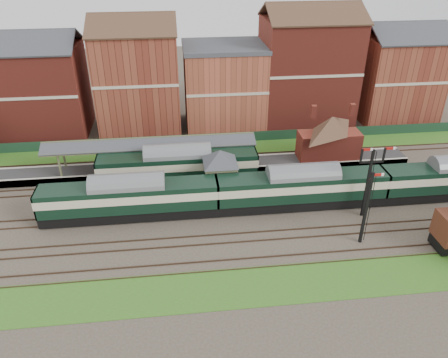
{
  "coord_description": "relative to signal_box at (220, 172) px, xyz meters",
  "views": [
    {
      "loc": [
        -7.61,
        -40.08,
        27.3
      ],
      "look_at": [
        -2.7,
        2.0,
        3.0
      ],
      "focal_mm": 35.0,
      "sensor_mm": 36.0,
      "label": 1
    }
  ],
  "objects": [
    {
      "name": "platform",
      "position": [
        -2.0,
        6.5,
        -2.69
      ],
      "size": [
        55.0,
        3.4,
        1.0
      ],
      "primitive_type": "cube",
      "color": "#2D2D2D",
      "rests_on": "ground"
    },
    {
      "name": "grass_front",
      "position": [
        3.0,
        -15.25,
        -3.16
      ],
      "size": [
        90.0,
        5.0,
        0.06
      ],
      "primitive_type": "cube",
      "color": "#2D6619",
      "rests_on": "ground"
    },
    {
      "name": "dmu_train",
      "position": [
        8.72,
        -3.25,
        -0.66
      ],
      "size": [
        56.55,
        2.97,
        4.34
      ],
      "color": "black",
      "rests_on": "ground"
    },
    {
      "name": "grass_back",
      "position": [
        3.0,
        12.75,
        -3.16
      ],
      "size": [
        90.0,
        4.5,
        0.06
      ],
      "primitive_type": "cube",
      "color": "#2D6619",
      "rests_on": "ground"
    },
    {
      "name": "town_backdrop",
      "position": [
        2.82,
        21.75,
        3.81
      ],
      "size": [
        69.0,
        10.0,
        16.0
      ],
      "color": "maroon",
      "rests_on": "ground"
    },
    {
      "name": "canopy",
      "position": [
        -8.0,
        6.5,
        1.39
      ],
      "size": [
        26.0,
        3.89,
        4.08
      ],
      "color": "brown",
      "rests_on": "platform"
    },
    {
      "name": "brick_hut",
      "position": [
        8.0,
        0.0,
        -2.0
      ],
      "size": [
        3.2,
        2.64,
        2.94
      ],
      "color": "maroon",
      "rests_on": "ground"
    },
    {
      "name": "ground",
      "position": [
        3.0,
        -3.25,
        -3.19
      ],
      "size": [
        160.0,
        160.0,
        0.0
      ],
      "primitive_type": "plane",
      "color": "#473D33",
      "rests_on": "ground"
    },
    {
      "name": "semaphore_siding",
      "position": [
        13.02,
        -10.25,
        0.96
      ],
      "size": [
        1.23,
        0.25,
        8.0
      ],
      "color": "black",
      "rests_on": "ground"
    },
    {
      "name": "station_building",
      "position": [
        15.0,
        6.5,
        0.76
      ],
      "size": [
        8.1,
        8.1,
        5.9
      ],
      "color": "maroon",
      "rests_on": "platform"
    },
    {
      "name": "semaphore_bracket",
      "position": [
        15.04,
        -5.75,
        1.44
      ],
      "size": [
        3.6,
        0.25,
        8.18
      ],
      "color": "black",
      "rests_on": "ground"
    },
    {
      "name": "fence",
      "position": [
        3.0,
        14.75,
        -2.44
      ],
      "size": [
        90.0,
        0.12,
        1.5
      ],
      "primitive_type": "cube",
      "color": "#193823",
      "rests_on": "ground"
    },
    {
      "name": "signal_box",
      "position": [
        0.0,
        0.0,
        0.0
      ],
      "size": [
        5.4,
        5.4,
        6.0
      ],
      "color": "#617B57",
      "rests_on": "ground"
    },
    {
      "name": "platform_railcar",
      "position": [
        -4.74,
        3.25,
        -0.63
      ],
      "size": [
        19.12,
        3.01,
        4.4
      ],
      "color": "black",
      "rests_on": "ground"
    }
  ]
}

